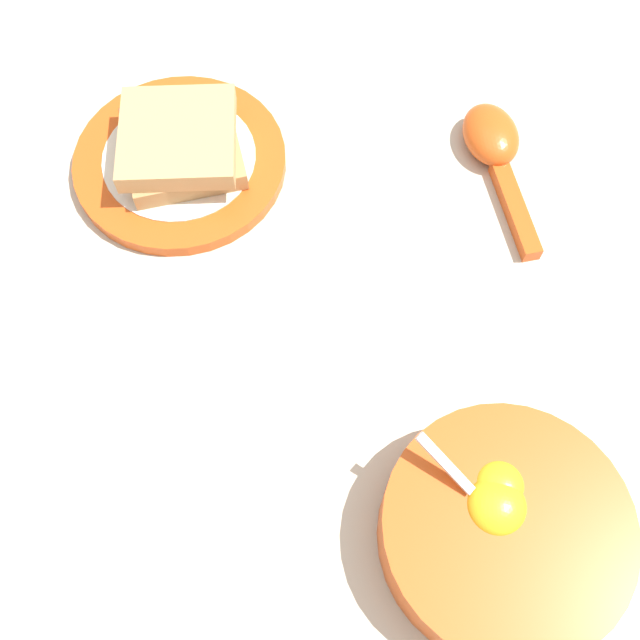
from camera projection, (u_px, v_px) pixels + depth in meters
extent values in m
plane|color=beige|center=(363.00, 312.00, 0.64)|extent=(3.00, 3.00, 0.00)
cylinder|color=#DB5119|center=(502.00, 532.00, 0.53)|extent=(0.18, 0.18, 0.05)
cylinder|color=white|center=(504.00, 531.00, 0.53)|extent=(0.15, 0.15, 0.02)
ellipsoid|color=yellow|center=(496.00, 506.00, 0.52)|extent=(0.04, 0.04, 0.02)
ellipsoid|color=yellow|center=(499.00, 485.00, 0.52)|extent=(0.04, 0.04, 0.02)
cylinder|color=black|center=(505.00, 554.00, 0.51)|extent=(0.05, 0.05, 0.00)
ellipsoid|color=silver|center=(488.00, 509.00, 0.52)|extent=(0.03, 0.02, 0.01)
cube|color=silver|center=(445.00, 463.00, 0.51)|extent=(0.05, 0.03, 0.03)
cylinder|color=#DB5119|center=(180.00, 162.00, 0.70)|extent=(0.20, 0.20, 0.01)
cylinder|color=white|center=(179.00, 157.00, 0.69)|extent=(0.14, 0.14, 0.00)
cube|color=tan|center=(183.00, 148.00, 0.68)|extent=(0.14, 0.14, 0.02)
cube|color=tan|center=(178.00, 137.00, 0.66)|extent=(0.13, 0.13, 0.02)
ellipsoid|color=#DB5119|center=(491.00, 135.00, 0.70)|extent=(0.08, 0.09, 0.03)
cube|color=#DB5119|center=(515.00, 209.00, 0.67)|extent=(0.06, 0.10, 0.01)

